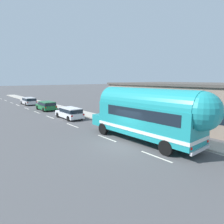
% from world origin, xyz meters
% --- Properties ---
extents(ground_plane, '(300.00, 300.00, 0.00)m').
position_xyz_m(ground_plane, '(0.00, 0.00, 0.00)').
color(ground_plane, '#4C4C4F').
extents(lane_markings, '(3.59, 80.00, 0.01)m').
position_xyz_m(lane_markings, '(2.43, 13.05, 0.00)').
color(lane_markings, silver).
rests_on(lane_markings, ground).
extents(sidewalk_slab, '(2.13, 90.00, 0.15)m').
position_xyz_m(sidewalk_slab, '(4.52, 10.00, 0.07)').
color(sidewalk_slab, '#ADA89E').
rests_on(sidewalk_slab, ground).
extents(roadside_building, '(11.29, 21.72, 4.34)m').
position_xyz_m(roadside_building, '(12.21, -0.47, 2.17)').
color(roadside_building, gray).
rests_on(roadside_building, ground).
extents(painted_bus, '(2.77, 10.93, 4.12)m').
position_xyz_m(painted_bus, '(1.75, -0.99, 2.30)').
color(painted_bus, teal).
rests_on(painted_bus, ground).
extents(car_lead, '(1.96, 4.51, 1.37)m').
position_xyz_m(car_lead, '(1.52, 11.27, 0.78)').
color(car_lead, white).
rests_on(car_lead, ground).
extents(car_second, '(2.07, 4.34, 1.37)m').
position_xyz_m(car_second, '(1.84, 19.60, 0.79)').
color(car_second, '#196633').
rests_on(car_second, ground).
extents(car_third, '(2.09, 4.66, 1.37)m').
position_xyz_m(car_third, '(1.83, 28.28, 0.79)').
color(car_third, silver).
rests_on(car_third, ground).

